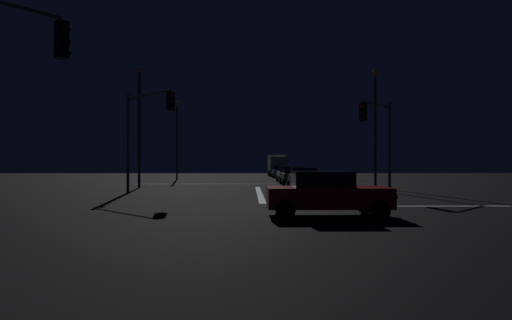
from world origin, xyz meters
name	(u,v)px	position (x,y,z in m)	size (l,w,h in m)	color
ground	(264,208)	(0.00, 0.00, -0.05)	(120.00, 120.00, 0.10)	black
stop_line_north	(260,193)	(0.00, 7.86, 0.00)	(0.35, 13.43, 0.01)	white
centre_line_ns	(257,184)	(0.00, 19.46, 0.00)	(22.00, 0.15, 0.01)	yellow
crosswalk_bar_east	(448,206)	(7.96, 0.00, 0.00)	(13.43, 0.40, 0.01)	white
sedan_black	(304,179)	(3.10, 10.61, 0.80)	(2.02, 4.33, 1.57)	black
sedan_green	(293,176)	(3.04, 17.14, 0.80)	(2.02, 4.33, 1.57)	#14512D
sedan_white	(287,174)	(3.13, 23.43, 0.80)	(2.02, 4.33, 1.57)	silver
sedan_blue	(287,173)	(3.70, 29.58, 0.80)	(2.02, 4.33, 1.57)	navy
sedan_silver	(280,172)	(3.28, 35.61, 0.80)	(2.02, 4.33, 1.57)	#B7B7BC
box_truck	(277,164)	(3.41, 42.37, 1.71)	(2.68, 8.28, 3.08)	beige
sedan_red_crossing	(326,193)	(2.07, -3.36, 0.80)	(4.33, 2.02, 1.57)	maroon
traffic_signal_nw	(145,122)	(-6.83, 6.83, 4.30)	(3.62, 3.62, 6.19)	#4C4C51
traffic_signal_ne	(378,129)	(7.23, 7.23, 3.92)	(2.64, 2.64, 5.72)	#4C4C51
streetlamp_right_near	(375,120)	(8.96, 13.46, 5.19)	(0.44, 0.44, 9.00)	#424247
streetlamp_left_near	(139,118)	(-8.96, 13.46, 5.27)	(0.44, 0.44, 9.15)	#424247
streetlamp_left_far	(177,135)	(-8.96, 29.46, 5.17)	(0.44, 0.44, 8.96)	#424247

